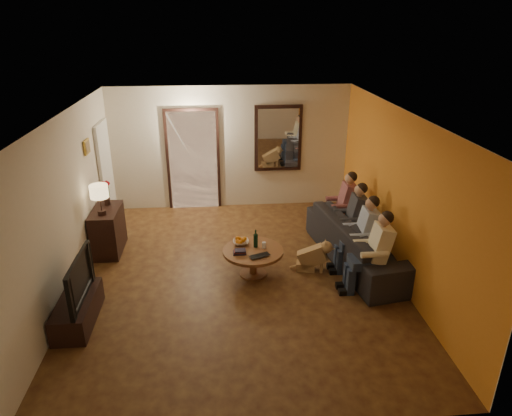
{
  "coord_description": "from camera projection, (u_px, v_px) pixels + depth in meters",
  "views": [
    {
      "loc": [
        -0.28,
        -6.37,
        3.87
      ],
      "look_at": [
        0.3,
        0.3,
        1.05
      ],
      "focal_mm": 32.0,
      "sensor_mm": 36.0,
      "label": 1
    }
  ],
  "objects": [
    {
      "name": "framed_art",
      "position": [
        87.0,
        147.0,
        7.65
      ],
      "size": [
        0.03,
        0.28,
        0.24
      ],
      "primitive_type": "cube",
      "color": "#B28C33",
      "rests_on": "left_wall"
    },
    {
      "name": "left_wall",
      "position": [
        67.0,
        207.0,
        6.67
      ],
      "size": [
        0.02,
        6.0,
        2.6
      ],
      "primitive_type": "cube",
      "color": "beige",
      "rests_on": "floor"
    },
    {
      "name": "front_wall",
      "position": [
        255.0,
        325.0,
        4.12
      ],
      "size": [
        5.0,
        0.02,
        2.6
      ],
      "primitive_type": "cube",
      "color": "beige",
      "rests_on": "floor"
    },
    {
      "name": "dog",
      "position": [
        312.0,
        255.0,
        7.42
      ],
      "size": [
        0.6,
        0.35,
        0.56
      ],
      "primitive_type": null,
      "rotation": [
        0.0,
        0.0,
        -0.21
      ],
      "color": "olive",
      "rests_on": "floor"
    },
    {
      "name": "bowl",
      "position": [
        241.0,
        242.0,
        7.41
      ],
      "size": [
        0.26,
        0.26,
        0.06
      ],
      "primitive_type": "imported",
      "color": "white",
      "rests_on": "coffee_table"
    },
    {
      "name": "ceiling",
      "position": [
        236.0,
        115.0,
        6.37
      ],
      "size": [
        5.0,
        6.0,
        0.01
      ],
      "primitive_type": "cube",
      "color": "white",
      "rests_on": "back_wall"
    },
    {
      "name": "tv",
      "position": [
        72.0,
        279.0,
        6.0
      ],
      "size": [
        1.07,
        0.14,
        0.61
      ],
      "primitive_type": "imported",
      "rotation": [
        0.0,
        0.0,
        1.57
      ],
      "color": "black",
      "rests_on": "tv_stand"
    },
    {
      "name": "right_wall",
      "position": [
        399.0,
        196.0,
        7.07
      ],
      "size": [
        0.02,
        6.0,
        2.6
      ],
      "primitive_type": "cube",
      "color": "beige",
      "rests_on": "floor"
    },
    {
      "name": "mirror_glass",
      "position": [
        278.0,
        139.0,
        9.56
      ],
      "size": [
        0.86,
        0.02,
        1.26
      ],
      "primitive_type": "cube",
      "color": "white",
      "rests_on": "back_wall"
    },
    {
      "name": "mirror_frame",
      "position": [
        278.0,
        138.0,
        9.59
      ],
      "size": [
        1.0,
        0.05,
        1.4
      ],
      "primitive_type": "cube",
      "color": "black",
      "rests_on": "back_wall"
    },
    {
      "name": "wine_bottle",
      "position": [
        256.0,
        238.0,
        7.27
      ],
      "size": [
        0.07,
        0.07,
        0.31
      ],
      "primitive_type": null,
      "color": "black",
      "rests_on": "coffee_table"
    },
    {
      "name": "back_wall",
      "position": [
        231.0,
        148.0,
        9.63
      ],
      "size": [
        5.0,
        0.02,
        2.6
      ],
      "primitive_type": "cube",
      "color": "beige",
      "rests_on": "floor"
    },
    {
      "name": "coffee_table",
      "position": [
        253.0,
        262.0,
        7.32
      ],
      "size": [
        1.21,
        1.21,
        0.45
      ],
      "primitive_type": "cylinder",
      "rotation": [
        0.0,
        0.0,
        0.3
      ],
      "color": "brown",
      "rests_on": "floor"
    },
    {
      "name": "laptop",
      "position": [
        261.0,
        257.0,
        6.98
      ],
      "size": [
        0.38,
        0.32,
        0.03
      ],
      "primitive_type": "imported",
      "rotation": [
        0.0,
        0.0,
        0.38
      ],
      "color": "black",
      "rests_on": "coffee_table"
    },
    {
      "name": "orange_accent",
      "position": [
        398.0,
        196.0,
        7.07
      ],
      "size": [
        0.01,
        6.0,
        2.6
      ],
      "primitive_type": "cube",
      "color": "orange",
      "rests_on": "right_wall"
    },
    {
      "name": "sofa",
      "position": [
        362.0,
        241.0,
        7.69
      ],
      "size": [
        2.74,
        1.43,
        0.76
      ],
      "primitive_type": "imported",
      "rotation": [
        0.0,
        0.0,
        1.74
      ],
      "color": "black",
      "rests_on": "floor"
    },
    {
      "name": "art_canvas",
      "position": [
        88.0,
        147.0,
        7.65
      ],
      "size": [
        0.01,
        0.22,
        0.18
      ],
      "primitive_type": "cube",
      "color": "brown",
      "rests_on": "left_wall"
    },
    {
      "name": "book_stack",
      "position": [
        240.0,
        251.0,
        7.11
      ],
      "size": [
        0.2,
        0.15,
        0.07
      ],
      "primitive_type": null,
      "color": "black",
      "rests_on": "coffee_table"
    },
    {
      "name": "flower_vase",
      "position": [
        106.0,
        193.0,
        7.98
      ],
      "size": [
        0.14,
        0.14,
        0.44
      ],
      "primitive_type": null,
      "color": "red",
      "rests_on": "dresser"
    },
    {
      "name": "dresser",
      "position": [
        108.0,
        230.0,
        8.01
      ],
      "size": [
        0.45,
        0.89,
        0.79
      ],
      "primitive_type": "cube",
      "color": "black",
      "rests_on": "floor"
    },
    {
      "name": "person_c",
      "position": [
        352.0,
        222.0,
        7.87
      ],
      "size": [
        0.6,
        0.4,
        1.2
      ],
      "primitive_type": null,
      "color": "tan",
      "rests_on": "sofa"
    },
    {
      "name": "person_a",
      "position": [
        375.0,
        255.0,
        6.77
      ],
      "size": [
        0.6,
        0.4,
        1.2
      ],
      "primitive_type": null,
      "color": "tan",
      "rests_on": "sofa"
    },
    {
      "name": "person_b",
      "position": [
        363.0,
        237.0,
        7.32
      ],
      "size": [
        0.6,
        0.4,
        1.2
      ],
      "primitive_type": null,
      "color": "tan",
      "rests_on": "sofa"
    },
    {
      "name": "tv_stand",
      "position": [
        78.0,
        310.0,
        6.19
      ],
      "size": [
        0.45,
        1.1,
        0.37
      ],
      "primitive_type": "cube",
      "color": "black",
      "rests_on": "floor"
    },
    {
      "name": "kitchen_doorway",
      "position": [
        193.0,
        161.0,
        9.64
      ],
      "size": [
        1.0,
        0.06,
        2.1
      ],
      "primitive_type": "cube",
      "color": "#FFE0A5",
      "rests_on": "floor"
    },
    {
      "name": "door_trim",
      "position": [
        193.0,
        161.0,
        9.63
      ],
      "size": [
        1.12,
        0.04,
        2.22
      ],
      "primitive_type": "cube",
      "color": "black",
      "rests_on": "floor"
    },
    {
      "name": "person_d",
      "position": [
        343.0,
        208.0,
        8.42
      ],
      "size": [
        0.6,
        0.4,
        1.2
      ],
      "primitive_type": null,
      "color": "tan",
      "rests_on": "sofa"
    },
    {
      "name": "oranges",
      "position": [
        241.0,
        238.0,
        7.38
      ],
      "size": [
        0.2,
        0.2,
        0.08
      ],
      "primitive_type": null,
      "color": "orange",
      "rests_on": "bowl"
    },
    {
      "name": "floor",
      "position": [
        239.0,
        275.0,
        7.38
      ],
      "size": [
        5.0,
        6.0,
        0.01
      ],
      "primitive_type": "cube",
      "color": "#3D1B10",
      "rests_on": "ground"
    },
    {
      "name": "fridge_glimpse",
      "position": [
        205.0,
        167.0,
        9.72
      ],
      "size": [
        0.45,
        0.03,
        1.7
      ],
      "primitive_type": "cube",
      "color": "silver",
      "rests_on": "floor"
    },
    {
      "name": "wine_glass",
      "position": [
        264.0,
        245.0,
        7.28
      ],
      "size": [
        0.06,
        0.06,
        0.1
      ],
      "primitive_type": "cylinder",
      "color": "silver",
      "rests_on": "coffee_table"
    },
    {
      "name": "white_door",
      "position": [
        106.0,
        175.0,
        8.89
      ],
      "size": [
        0.06,
        0.85,
        2.04
      ],
      "primitive_type": "cube",
      "color": "white",
      "rests_on": "floor"
    },
    {
      "name": "table_lamp",
      "position": [
        100.0,
        200.0,
        7.55
      ],
      "size": [
        0.3,
        0.3,
        0.54
      ],
      "primitive_type": null,
      "color": "beige",
      "rests_on": "dresser"
    }
  ]
}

